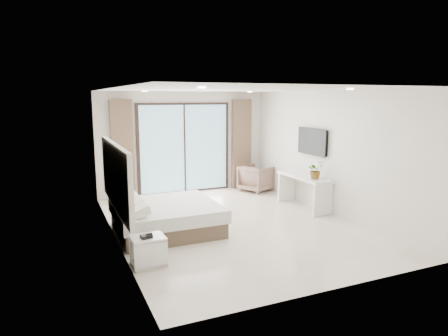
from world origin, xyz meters
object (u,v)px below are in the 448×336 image
Objects in this scene: nightstand at (148,251)px; console_desk at (304,184)px; bed at (165,217)px; armchair at (256,177)px.

nightstand is 4.44m from console_desk.
armchair is (3.19, 2.28, 0.11)m from bed.
console_desk reaches higher than bed.
bed reaches higher than nightstand.
console_desk is 2.05× the size of armchair.
armchair is at bearing 96.04° from console_desk.
bed is 2.47× the size of armchair.
console_desk is at bearing 22.20° from nightstand.
bed is at bearing 101.34° from armchair.
nightstand is at bearing 109.77° from armchair.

